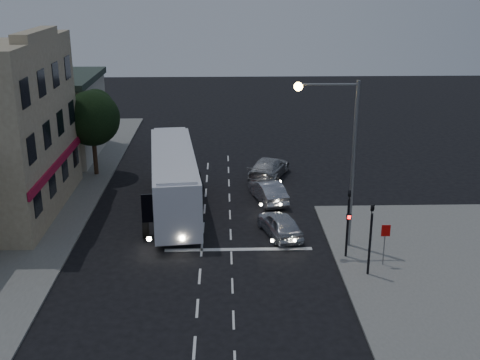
{
  "coord_description": "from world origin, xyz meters",
  "views": [
    {
      "loc": [
        1.24,
        -27.56,
        14.14
      ],
      "look_at": [
        2.23,
        7.2,
        2.2
      ],
      "focal_mm": 45.0,
      "sensor_mm": 36.0,
      "label": 1
    }
  ],
  "objects_px": {
    "traffic_signal_main": "(348,216)",
    "regulatory_sign": "(385,238)",
    "car_sedan_a": "(268,191)",
    "street_tree": "(92,116)",
    "traffic_signal_side": "(371,231)",
    "car_sedan_b": "(269,168)",
    "car_suv": "(280,224)",
    "tour_bus": "(174,178)",
    "streetlight": "(342,146)"
  },
  "relations": [
    {
      "from": "car_suv",
      "to": "car_sedan_b",
      "type": "height_order",
      "value": "car_sedan_b"
    },
    {
      "from": "regulatory_sign",
      "to": "traffic_signal_side",
      "type": "bearing_deg",
      "value": -136.08
    },
    {
      "from": "car_sedan_a",
      "to": "car_sedan_b",
      "type": "relative_size",
      "value": 0.81
    },
    {
      "from": "car_sedan_a",
      "to": "traffic_signal_side",
      "type": "bearing_deg",
      "value": 97.52
    },
    {
      "from": "car_sedan_b",
      "to": "streetlight",
      "type": "distance_m",
      "value": 13.17
    },
    {
      "from": "traffic_signal_side",
      "to": "car_sedan_b",
      "type": "bearing_deg",
      "value": 103.93
    },
    {
      "from": "tour_bus",
      "to": "streetlight",
      "type": "relative_size",
      "value": 1.41
    },
    {
      "from": "streetlight",
      "to": "street_tree",
      "type": "relative_size",
      "value": 1.45
    },
    {
      "from": "traffic_signal_main",
      "to": "street_tree",
      "type": "relative_size",
      "value": 0.66
    },
    {
      "from": "traffic_signal_side",
      "to": "street_tree",
      "type": "xyz_separation_m",
      "value": [
        -16.51,
        16.22,
        2.08
      ]
    },
    {
      "from": "car_suv",
      "to": "regulatory_sign",
      "type": "xyz_separation_m",
      "value": [
        4.91,
        -4.04,
        0.91
      ]
    },
    {
      "from": "car_sedan_a",
      "to": "car_sedan_b",
      "type": "xyz_separation_m",
      "value": [
        0.39,
        4.82,
        0.06
      ]
    },
    {
      "from": "tour_bus",
      "to": "traffic_signal_side",
      "type": "relative_size",
      "value": 3.1
    },
    {
      "from": "traffic_signal_side",
      "to": "regulatory_sign",
      "type": "height_order",
      "value": "traffic_signal_side"
    },
    {
      "from": "regulatory_sign",
      "to": "street_tree",
      "type": "xyz_separation_m",
      "value": [
        -17.51,
        15.26,
        2.9
      ]
    },
    {
      "from": "car_sedan_a",
      "to": "streetlight",
      "type": "xyz_separation_m",
      "value": [
        3.22,
        -7.04,
        5.04
      ]
    },
    {
      "from": "car_sedan_b",
      "to": "traffic_signal_side",
      "type": "distance_m",
      "value": 15.81
    },
    {
      "from": "tour_bus",
      "to": "car_suv",
      "type": "bearing_deg",
      "value": -40.67
    },
    {
      "from": "streetlight",
      "to": "car_sedan_b",
      "type": "bearing_deg",
      "value": 103.41
    },
    {
      "from": "tour_bus",
      "to": "car_sedan_a",
      "type": "xyz_separation_m",
      "value": [
        6.02,
        1.18,
        -1.38
      ]
    },
    {
      "from": "car_suv",
      "to": "streetlight",
      "type": "xyz_separation_m",
      "value": [
        2.95,
        -1.6,
        5.04
      ]
    },
    {
      "from": "traffic_signal_side",
      "to": "streetlight",
      "type": "height_order",
      "value": "streetlight"
    },
    {
      "from": "traffic_signal_main",
      "to": "regulatory_sign",
      "type": "bearing_deg",
      "value": -30.84
    },
    {
      "from": "streetlight",
      "to": "street_tree",
      "type": "xyz_separation_m",
      "value": [
        -15.55,
        12.82,
        -1.23
      ]
    },
    {
      "from": "car_sedan_a",
      "to": "traffic_signal_side",
      "type": "distance_m",
      "value": 11.37
    },
    {
      "from": "car_suv",
      "to": "car_sedan_a",
      "type": "relative_size",
      "value": 0.96
    },
    {
      "from": "traffic_signal_main",
      "to": "regulatory_sign",
      "type": "xyz_separation_m",
      "value": [
        1.7,
        -1.01,
        -0.82
      ]
    },
    {
      "from": "car_sedan_b",
      "to": "traffic_signal_main",
      "type": "xyz_separation_m",
      "value": [
        3.08,
        -13.29,
        1.66
      ]
    },
    {
      "from": "streetlight",
      "to": "car_sedan_a",
      "type": "bearing_deg",
      "value": 114.57
    },
    {
      "from": "car_sedan_a",
      "to": "traffic_signal_main",
      "type": "relative_size",
      "value": 1.03
    },
    {
      "from": "traffic_signal_side",
      "to": "streetlight",
      "type": "xyz_separation_m",
      "value": [
        -0.96,
        3.4,
        3.31
      ]
    },
    {
      "from": "car_sedan_a",
      "to": "car_suv",
      "type": "bearing_deg",
      "value": 78.55
    },
    {
      "from": "car_suv",
      "to": "traffic_signal_side",
      "type": "bearing_deg",
      "value": 112.58
    },
    {
      "from": "car_suv",
      "to": "tour_bus",
      "type": "bearing_deg",
      "value": -49.56
    },
    {
      "from": "car_sedan_b",
      "to": "tour_bus",
      "type": "bearing_deg",
      "value": 62.52
    },
    {
      "from": "street_tree",
      "to": "regulatory_sign",
      "type": "bearing_deg",
      "value": -41.08
    },
    {
      "from": "street_tree",
      "to": "traffic_signal_side",
      "type": "bearing_deg",
      "value": -44.5
    },
    {
      "from": "car_suv",
      "to": "car_sedan_b",
      "type": "relative_size",
      "value": 0.78
    },
    {
      "from": "car_sedan_b",
      "to": "traffic_signal_main",
      "type": "bearing_deg",
      "value": 122.47
    },
    {
      "from": "tour_bus",
      "to": "street_tree",
      "type": "height_order",
      "value": "street_tree"
    },
    {
      "from": "car_sedan_b",
      "to": "traffic_signal_main",
      "type": "height_order",
      "value": "traffic_signal_main"
    },
    {
      "from": "traffic_signal_side",
      "to": "tour_bus",
      "type": "bearing_deg",
      "value": 137.74
    },
    {
      "from": "streetlight",
      "to": "street_tree",
      "type": "bearing_deg",
      "value": 140.49
    },
    {
      "from": "tour_bus",
      "to": "car_sedan_b",
      "type": "bearing_deg",
      "value": 36.59
    },
    {
      "from": "traffic_signal_main",
      "to": "street_tree",
      "type": "bearing_deg",
      "value": 137.97
    },
    {
      "from": "car_sedan_b",
      "to": "regulatory_sign",
      "type": "height_order",
      "value": "regulatory_sign"
    },
    {
      "from": "car_suv",
      "to": "street_tree",
      "type": "xyz_separation_m",
      "value": [
        -12.6,
        11.22,
        3.81
      ]
    },
    {
      "from": "tour_bus",
      "to": "regulatory_sign",
      "type": "distance_m",
      "value": 13.94
    },
    {
      "from": "car_suv",
      "to": "traffic_signal_side",
      "type": "relative_size",
      "value": 0.99
    },
    {
      "from": "tour_bus",
      "to": "car_sedan_b",
      "type": "relative_size",
      "value": 2.44
    }
  ]
}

